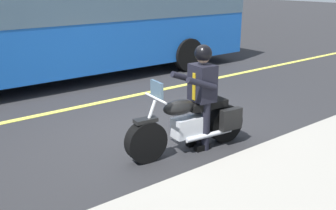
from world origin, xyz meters
The scene contains 5 objects.
ground_plane centered at (0.00, 0.00, 0.00)m, with size 80.00×80.00×0.00m, color #28282B.
lane_center_stripe centered at (0.00, -2.00, 0.01)m, with size 60.00×0.16×0.01m, color #E5DB4C.
motorcycle_main centered at (0.04, 1.22, 0.45)m, with size 2.22×0.74×1.26m.
rider_main centered at (-0.15, 1.24, 1.04)m, with size 0.66×0.60×1.74m.
bus_near centered at (-0.51, -4.46, 1.87)m, with size 11.05×2.70×3.30m.
Camera 1 is at (4.04, 5.72, 2.73)m, focal length 41.94 mm.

